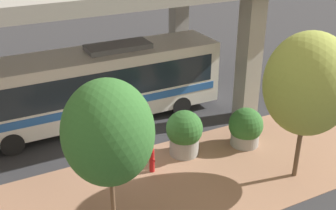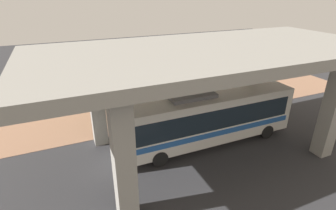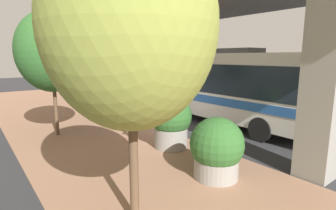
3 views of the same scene
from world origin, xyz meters
name	(u,v)px [view 3 (image 3 of 3)]	position (x,y,z in m)	size (l,w,h in m)	color
ground_plane	(165,130)	(0.00, 0.00, 0.00)	(80.00, 80.00, 0.00)	#2D2D30
sidewalk_strip	(104,143)	(-3.00, 0.00, 0.01)	(6.00, 40.00, 0.02)	#936B51
overpass	(226,5)	(4.00, 0.00, 5.99)	(9.40, 20.85, 6.78)	gray
bus	(211,82)	(3.34, 0.27, 2.04)	(2.81, 12.09, 3.77)	silver
fire_hydrant	(133,126)	(-1.80, -0.20, 0.56)	(0.44, 0.21, 1.11)	#B21919
planter_front	(217,149)	(-1.77, -4.75, 0.85)	(1.51, 1.51, 1.75)	gray
planter_middle	(171,121)	(-1.20, -1.99, 1.02)	(1.55, 1.55, 2.00)	gray
street_tree_near	(51,52)	(-4.14, 2.28, 3.57)	(2.78, 2.78, 5.25)	brown
street_tree_far	(130,28)	(-4.60, -5.08, 3.89)	(3.19, 3.19, 5.81)	brown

